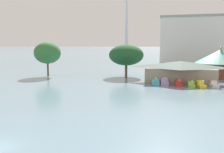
{
  "coord_description": "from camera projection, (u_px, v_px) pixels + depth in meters",
  "views": [
    {
      "loc": [
        15.23,
        -17.08,
        8.67
      ],
      "look_at": [
        4.2,
        23.64,
        3.4
      ],
      "focal_mm": 41.2,
      "sensor_mm": 36.0,
      "label": 1
    }
  ],
  "objects": [
    {
      "name": "shoreline_tree_tall_left",
      "position": [
        47.0,
        53.0,
        70.03
      ],
      "size": [
        7.25,
        7.25,
        9.35
      ],
      "color": "brown",
      "rests_on": "ground"
    },
    {
      "name": "pedal_boat_lime",
      "position": [
        191.0,
        85.0,
        52.27
      ],
      "size": [
        1.59,
        2.43,
        1.57
      ],
      "rotation": [
        0.0,
        0.0,
        -1.44
      ],
      "color": "#8CCC3F",
      "rests_on": "ground"
    },
    {
      "name": "pedal_boat_white",
      "position": [
        214.0,
        84.0,
        52.93
      ],
      "size": [
        1.96,
        2.96,
        1.41
      ],
      "rotation": [
        0.0,
        0.0,
        -1.34
      ],
      "color": "white",
      "rests_on": "ground"
    },
    {
      "name": "pedal_boat_lavender",
      "position": [
        165.0,
        82.0,
        55.53
      ],
      "size": [
        1.94,
        2.4,
        1.73
      ],
      "rotation": [
        0.0,
        0.0,
        -1.45
      ],
      "color": "#B299D8",
      "rests_on": "ground"
    },
    {
      "name": "green_roof_pavilion",
      "position": [
        220.0,
        61.0,
        68.15
      ],
      "size": [
        13.23,
        13.23,
        8.12
      ],
      "color": "brown",
      "rests_on": "ground"
    },
    {
      "name": "boathouse",
      "position": [
        181.0,
        71.0,
        58.56
      ],
      "size": [
        16.49,
        9.11,
        4.95
      ],
      "color": "gray",
      "rests_on": "ground"
    },
    {
      "name": "background_building_block",
      "position": [
        195.0,
        40.0,
        116.33
      ],
      "size": [
        30.39,
        18.88,
        21.12
      ],
      "color": "silver",
      "rests_on": "ground"
    },
    {
      "name": "pedal_boat_cyan",
      "position": [
        156.0,
        82.0,
        55.78
      ],
      "size": [
        1.98,
        2.77,
        1.73
      ],
      "rotation": [
        0.0,
        0.0,
        -1.43
      ],
      "color": "#4CB7CC",
      "rests_on": "ground"
    },
    {
      "name": "pedal_boat_yellow",
      "position": [
        201.0,
        85.0,
        52.11
      ],
      "size": [
        2.15,
        3.17,
        1.68
      ],
      "rotation": [
        0.0,
        0.0,
        -1.26
      ],
      "color": "yellow",
      "rests_on": "ground"
    },
    {
      "name": "distant_broadcast_tower",
      "position": [
        127.0,
        7.0,
        374.24
      ],
      "size": [
        10.17,
        10.17,
        145.57
      ],
      "color": "silver",
      "rests_on": "ground"
    },
    {
      "name": "pedal_boat_red",
      "position": [
        179.0,
        83.0,
        54.13
      ],
      "size": [
        1.83,
        2.99,
        1.51
      ],
      "rotation": [
        0.0,
        0.0,
        -1.43
      ],
      "color": "red",
      "rests_on": "ground"
    },
    {
      "name": "shoreline_tree_mid",
      "position": [
        126.0,
        55.0,
        69.5
      ],
      "size": [
        9.37,
        9.37,
        8.65
      ],
      "color": "brown",
      "rests_on": "ground"
    }
  ]
}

